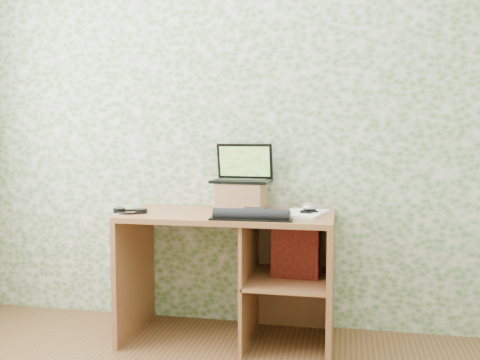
% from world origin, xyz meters
% --- Properties ---
extents(wall_back, '(3.50, 0.00, 3.50)m').
position_xyz_m(wall_back, '(0.00, 1.75, 1.30)').
color(wall_back, silver).
rests_on(wall_back, ground).
extents(desk, '(1.20, 0.60, 0.75)m').
position_xyz_m(desk, '(0.08, 1.47, 0.48)').
color(desk, brown).
rests_on(desk, floor).
extents(riser, '(0.28, 0.24, 0.16)m').
position_xyz_m(riser, '(0.05, 1.58, 0.83)').
color(riser, '#A16E48').
rests_on(riser, desk).
extents(laptop, '(0.36, 0.26, 0.23)m').
position_xyz_m(laptop, '(0.05, 1.62, 0.97)').
color(laptop, black).
rests_on(laptop, riser).
extents(keyboard, '(0.44, 0.23, 0.06)m').
position_xyz_m(keyboard, '(0.17, 1.27, 0.77)').
color(keyboard, black).
rests_on(keyboard, desk).
extents(headphones, '(0.21, 0.15, 0.03)m').
position_xyz_m(headphones, '(-0.56, 1.33, 0.76)').
color(headphones, black).
rests_on(headphones, desk).
extents(notepad, '(0.30, 0.37, 0.01)m').
position_xyz_m(notepad, '(0.43, 1.46, 0.76)').
color(notepad, silver).
rests_on(notepad, desk).
extents(mouse, '(0.10, 0.13, 0.04)m').
position_xyz_m(mouse, '(0.45, 1.46, 0.78)').
color(mouse, silver).
rests_on(mouse, notepad).
extents(pen, '(0.09, 0.14, 0.01)m').
position_xyz_m(pen, '(0.46, 1.53, 0.77)').
color(pen, black).
rests_on(pen, notepad).
extents(red_box, '(0.27, 0.10, 0.32)m').
position_xyz_m(red_box, '(0.39, 1.44, 0.55)').
color(red_box, '#9B180E').
rests_on(red_box, desk).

